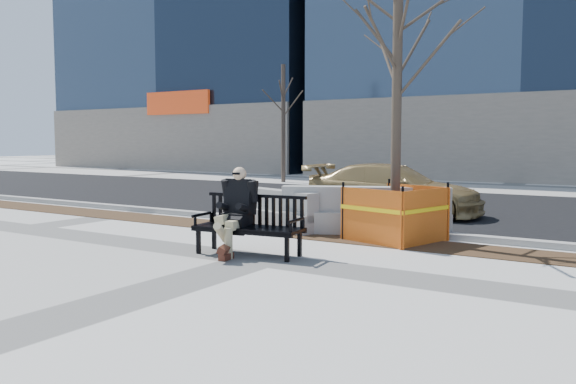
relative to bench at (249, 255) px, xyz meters
name	(u,v)px	position (x,y,z in m)	size (l,w,h in m)	color
ground	(260,259)	(0.37, -0.20, 0.00)	(120.00, 120.00, 0.00)	beige
mulch_strip	(335,237)	(0.37, 2.40, 0.00)	(40.00, 1.20, 0.02)	#47301C
asphalt_street	(436,207)	(0.37, 8.60, 0.00)	(60.00, 10.40, 0.01)	black
curb	(356,228)	(0.37, 3.35, 0.06)	(60.00, 0.25, 0.12)	#9E9B93
bench	(249,255)	(0.00, 0.00, 0.00)	(1.89, 0.68, 1.01)	black
seated_man	(237,253)	(-0.25, 0.02, 0.00)	(0.63, 1.05, 1.47)	black
tree_fence	(394,240)	(1.51, 2.66, 0.00)	(2.23, 2.23, 5.57)	orange
sedan	(393,215)	(0.00, 6.26, 0.00)	(1.83, 4.49, 1.30)	#9C7F49
jersey_barrier_left	(268,227)	(-1.53, 2.83, 0.00)	(2.97, 0.59, 0.85)	gray
jersey_barrier_right	(365,233)	(0.68, 3.12, 0.00)	(3.40, 0.68, 0.97)	#A09E96
far_tree_left	(283,182)	(-8.81, 14.81, 0.00)	(2.12, 2.12, 5.72)	#4F3F33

